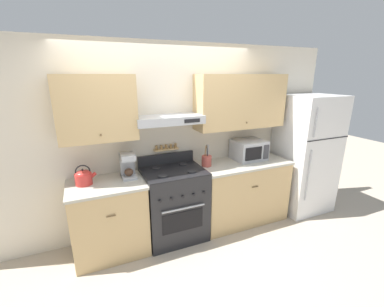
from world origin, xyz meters
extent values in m
plane|color=#B2A38E|center=(0.00, 0.00, 0.00)|extent=(16.00, 16.00, 0.00)
cube|color=beige|center=(0.00, 0.68, 1.27)|extent=(5.20, 0.08, 2.55)
cube|color=tan|center=(-0.84, 0.47, 1.78)|extent=(0.85, 0.33, 0.74)
sphere|color=brown|center=(-0.84, 0.30, 1.51)|extent=(0.02, 0.02, 0.02)
cube|color=tan|center=(1.07, 0.47, 1.78)|extent=(1.33, 0.33, 0.74)
sphere|color=brown|center=(1.07, 0.30, 1.51)|extent=(0.02, 0.02, 0.02)
cube|color=#ADAFB5|center=(0.00, 0.45, 1.60)|extent=(0.86, 0.37, 0.10)
cube|color=black|center=(0.24, 0.26, 1.60)|extent=(0.21, 0.01, 0.04)
cube|color=tan|center=(0.00, 0.60, 1.17)|extent=(0.34, 0.07, 0.02)
cylinder|color=olive|center=(-0.14, 0.60, 1.21)|extent=(0.03, 0.03, 0.06)
cylinder|color=olive|center=(-0.07, 0.60, 1.21)|extent=(0.03, 0.03, 0.06)
cylinder|color=olive|center=(0.00, 0.60, 1.21)|extent=(0.03, 0.03, 0.06)
cylinder|color=olive|center=(0.07, 0.60, 1.21)|extent=(0.03, 0.03, 0.06)
cylinder|color=olive|center=(0.14, 0.60, 1.21)|extent=(0.03, 0.03, 0.06)
cube|color=tan|center=(-0.84, 0.33, 0.45)|extent=(0.85, 0.62, 0.90)
cube|color=#B7B2A3|center=(-0.84, 0.33, 0.91)|extent=(0.88, 0.64, 0.03)
cylinder|color=brown|center=(-0.84, 0.01, 0.67)|extent=(0.10, 0.01, 0.01)
cube|color=tan|center=(1.07, 0.33, 0.45)|extent=(1.33, 0.62, 0.90)
cube|color=#B7B2A3|center=(1.07, 0.33, 0.91)|extent=(1.35, 0.64, 0.03)
cylinder|color=brown|center=(1.07, 0.01, 0.67)|extent=(0.10, 0.01, 0.01)
cube|color=#232326|center=(0.00, 0.32, 0.48)|extent=(0.79, 0.63, 0.96)
cube|color=black|center=(0.00, 0.00, 0.40)|extent=(0.54, 0.01, 0.27)
cylinder|color=#ADAFB5|center=(0.00, -0.03, 0.59)|extent=(0.55, 0.02, 0.02)
cube|color=black|center=(0.00, 0.32, 0.96)|extent=(0.79, 0.63, 0.01)
cylinder|color=#232326|center=(-0.19, 0.17, 0.98)|extent=(0.11, 0.11, 0.02)
cylinder|color=#232326|center=(0.19, 0.17, 0.98)|extent=(0.11, 0.11, 0.02)
cylinder|color=#232326|center=(-0.19, 0.47, 0.98)|extent=(0.11, 0.11, 0.02)
cylinder|color=#232326|center=(0.19, 0.47, 0.98)|extent=(0.11, 0.11, 0.02)
cylinder|color=black|center=(-0.28, -0.01, 0.75)|extent=(0.03, 0.02, 0.03)
cylinder|color=black|center=(-0.14, -0.01, 0.75)|extent=(0.03, 0.02, 0.03)
cylinder|color=black|center=(0.00, -0.01, 0.75)|extent=(0.03, 0.02, 0.03)
cylinder|color=black|center=(0.14, -0.01, 0.75)|extent=(0.03, 0.02, 0.03)
cylinder|color=black|center=(0.28, -0.01, 0.75)|extent=(0.03, 0.02, 0.03)
cube|color=#232326|center=(0.00, 0.61, 1.04)|extent=(0.79, 0.04, 0.14)
cube|color=white|center=(2.22, 0.27, 0.93)|extent=(0.82, 0.73, 1.85)
cube|color=black|center=(2.22, -0.10, 1.26)|extent=(0.82, 0.01, 0.01)
cylinder|color=#ADAFB5|center=(1.91, -0.12, 1.52)|extent=(0.02, 0.02, 0.41)
cylinder|color=#ADAFB5|center=(1.91, -0.12, 0.74)|extent=(0.02, 0.02, 0.78)
cylinder|color=red|center=(-1.07, 0.40, 1.00)|extent=(0.19, 0.19, 0.13)
ellipsoid|color=red|center=(-1.07, 0.40, 1.06)|extent=(0.17, 0.17, 0.08)
sphere|color=black|center=(-1.07, 0.40, 1.11)|extent=(0.02, 0.02, 0.02)
cylinder|color=red|center=(-0.98, 0.40, 1.02)|extent=(0.12, 0.04, 0.10)
torus|color=black|center=(-1.07, 0.40, 1.08)|extent=(0.16, 0.01, 0.16)
cube|color=#ADAFB5|center=(-0.55, 0.40, 0.94)|extent=(0.17, 0.24, 0.03)
cube|color=#ADAFB5|center=(-0.55, 0.48, 1.08)|extent=(0.17, 0.08, 0.31)
cube|color=#ADAFB5|center=(-0.55, 0.39, 1.20)|extent=(0.17, 0.20, 0.07)
ellipsoid|color=#4C3323|center=(-0.55, 0.38, 1.01)|extent=(0.11, 0.11, 0.10)
cube|color=#ADAFB5|center=(1.23, 0.42, 1.07)|extent=(0.46, 0.38, 0.29)
cube|color=black|center=(1.17, 0.22, 1.07)|extent=(0.27, 0.01, 0.19)
cube|color=#38383D|center=(1.39, 0.22, 1.07)|extent=(0.09, 0.01, 0.21)
cylinder|color=#B24C42|center=(0.52, 0.40, 1.00)|extent=(0.14, 0.14, 0.15)
cylinder|color=olive|center=(0.49, 0.39, 1.15)|extent=(0.01, 0.05, 0.16)
cylinder|color=#28282B|center=(0.52, 0.40, 1.15)|extent=(0.01, 0.04, 0.16)
cylinder|color=#B2B2B7|center=(0.54, 0.41, 1.15)|extent=(0.01, 0.03, 0.16)
camera|label=1|loc=(-1.01, -2.61, 2.15)|focal=24.00mm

